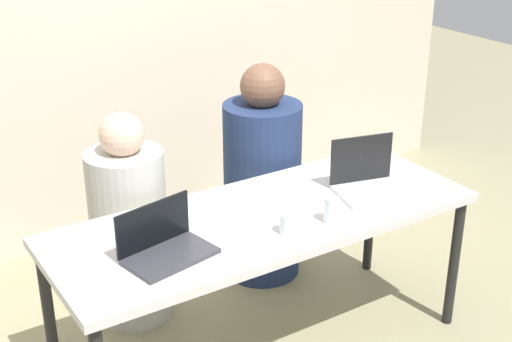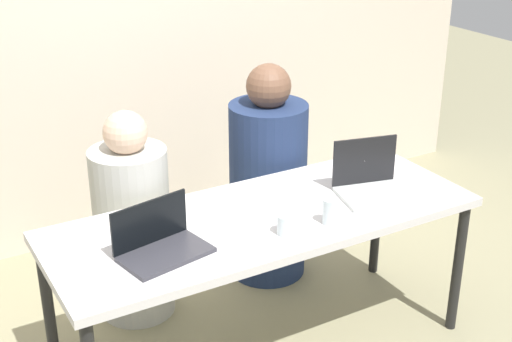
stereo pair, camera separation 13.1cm
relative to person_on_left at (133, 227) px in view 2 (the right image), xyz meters
name	(u,v)px [view 2 (the right image)]	position (x,y,z in m)	size (l,w,h in m)	color
back_wall	(130,29)	(0.39, 0.92, 0.77)	(4.97, 0.10, 2.51)	beige
desk	(264,227)	(0.39, -0.62, 0.18)	(1.91, 0.72, 0.73)	silver
person_on_left	(133,227)	(0.00, 0.00, 0.00)	(0.40, 0.40, 1.09)	#B5B5AD
person_on_right	(268,184)	(0.78, 0.00, 0.05)	(0.50, 0.50, 1.21)	navy
laptop_front_right	(371,183)	(0.93, -0.68, 0.30)	(0.36, 0.32, 0.25)	silver
laptop_front_left	(160,243)	(-0.13, -0.71, 0.29)	(0.38, 0.28, 0.20)	#34343B
water_glass_right	(330,213)	(0.59, -0.83, 0.29)	(0.06, 0.06, 0.11)	silver
water_glass_center	(286,226)	(0.38, -0.82, 0.28)	(0.07, 0.07, 0.09)	silver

